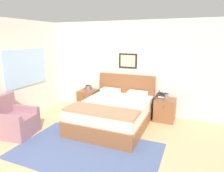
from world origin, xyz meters
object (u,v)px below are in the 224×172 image
Objects in this scene: bed at (113,113)px; table_lamp_by_door at (166,87)px; table_lamp_near_window at (88,80)px; armchair at (15,122)px; nightstand_by_door at (165,110)px; nightstand_near_window at (88,99)px.

bed reaches higher than table_lamp_by_door.
table_lamp_by_door is at bearing 0.00° from table_lamp_near_window.
armchair is (-1.84, -1.34, -0.01)m from bed.
nightstand_by_door is at bearing -39.94° from table_lamp_by_door.
armchair is at bearing -107.99° from nightstand_near_window.
bed is at bearing -145.77° from nightstand_by_door.
bed is 2.28m from armchair.
table_lamp_near_window is at bearing 180.00° from table_lamp_by_door.
bed is 4.38× the size of table_lamp_by_door.
armchair is at bearing -144.65° from nightstand_by_door.
table_lamp_by_door is (2.29, 0.01, 0.60)m from nightstand_near_window.
nightstand_near_window is at bearing 153.51° from armchair.
table_lamp_near_window is (0.00, 0.01, 0.60)m from nightstand_near_window.
armchair is 1.54× the size of nightstand_by_door.
table_lamp_near_window is at bearing 145.45° from bed.
nightstand_near_window is 2.30m from nightstand_by_door.
table_lamp_by_door is at bearing 117.02° from armchair.
bed is 3.61× the size of nightstand_near_window.
table_lamp_by_door is at bearing 34.64° from bed.
bed is at bearing 117.55° from armchair.
nightstand_by_door is 0.60m from table_lamp_by_door.
table_lamp_by_door is at bearing 140.06° from nightstand_by_door.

